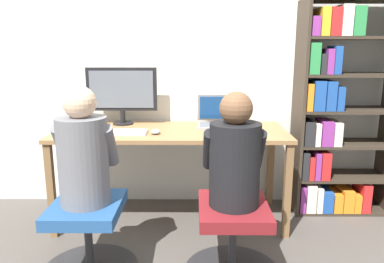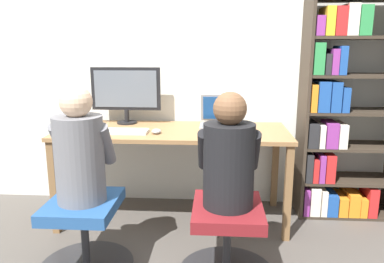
% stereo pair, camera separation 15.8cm
% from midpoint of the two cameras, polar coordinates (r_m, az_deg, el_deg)
% --- Properties ---
extents(ground_plane, '(14.00, 14.00, 0.00)m').
position_cam_midpoint_polar(ground_plane, '(2.82, -5.13, -16.01)').
color(ground_plane, '#4C4742').
extents(wall_back, '(10.00, 0.05, 2.60)m').
position_cam_midpoint_polar(wall_back, '(3.22, -4.33, 11.70)').
color(wall_back, silver).
rests_on(wall_back, ground_plane).
extents(desk, '(1.77, 0.68, 0.73)m').
position_cam_midpoint_polar(desk, '(2.90, -4.76, -1.20)').
color(desk, olive).
rests_on(desk, ground_plane).
extents(desktop_monitor, '(0.57, 0.17, 0.46)m').
position_cam_midpoint_polar(desktop_monitor, '(3.12, -12.09, 5.78)').
color(desktop_monitor, black).
rests_on(desktop_monitor, desk).
extents(laptop, '(0.32, 0.31, 0.25)m').
position_cam_midpoint_polar(laptop, '(3.02, 2.36, 1.81)').
color(laptop, gray).
rests_on(laptop, desk).
extents(keyboard, '(0.41, 0.15, 0.03)m').
position_cam_midpoint_polar(keyboard, '(2.81, -12.72, -0.10)').
color(keyboard, silver).
rests_on(keyboard, desk).
extents(computer_mouse_by_keyboard, '(0.07, 0.09, 0.04)m').
position_cam_midpoint_polar(computer_mouse_by_keyboard, '(2.76, -7.23, -0.04)').
color(computer_mouse_by_keyboard, '#99999E').
rests_on(computer_mouse_by_keyboard, desk).
extents(office_chair_left, '(0.58, 0.58, 0.46)m').
position_cam_midpoint_polar(office_chair_left, '(2.44, -17.37, -15.33)').
color(office_chair_left, '#262628').
rests_on(office_chair_left, ground_plane).
extents(office_chair_right, '(0.58, 0.58, 0.46)m').
position_cam_midpoint_polar(office_chair_right, '(2.32, 4.20, -16.23)').
color(office_chair_right, '#262628').
rests_on(office_chair_right, ground_plane).
extents(person_at_monitor, '(0.35, 0.32, 0.69)m').
position_cam_midpoint_polar(person_at_monitor, '(2.25, -18.22, -3.15)').
color(person_at_monitor, slate).
rests_on(person_at_monitor, office_chair_left).
extents(person_at_laptop, '(0.36, 0.32, 0.66)m').
position_cam_midpoint_polar(person_at_laptop, '(2.13, 4.42, -3.87)').
color(person_at_laptop, black).
rests_on(person_at_laptop, office_chair_right).
extents(bookshelf, '(0.78, 0.34, 1.72)m').
position_cam_midpoint_polar(bookshelf, '(3.20, 19.58, 2.16)').
color(bookshelf, '#382D23').
rests_on(bookshelf, ground_plane).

